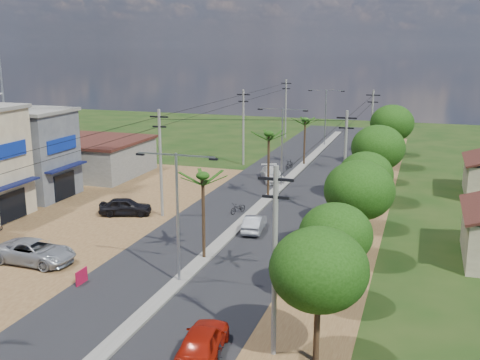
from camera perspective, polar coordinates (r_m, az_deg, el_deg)
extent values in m
plane|color=black|center=(34.75, -6.17, -10.35)|extent=(160.00, 160.00, 0.00)
cube|color=black|center=(47.92, 1.26, -3.46)|extent=(12.00, 110.00, 0.04)
cube|color=#605E56|center=(50.66, 2.26, -2.44)|extent=(1.00, 90.00, 0.18)
cube|color=brown|center=(48.58, -18.51, -3.94)|extent=(18.00, 46.00, 0.04)
cube|color=brown|center=(46.26, 11.40, -4.37)|extent=(5.00, 90.00, 0.03)
cube|color=#0E133D|center=(48.63, -21.94, -0.44)|extent=(0.80, 5.40, 0.15)
cube|color=black|center=(49.29, -22.07, -2.44)|extent=(0.10, 3.00, 2.40)
cube|color=navy|center=(48.30, -22.52, 2.76)|extent=(0.12, 4.20, 1.20)
cube|color=#474A4E|center=(56.47, -20.92, 2.42)|extent=(8.00, 6.00, 8.00)
cube|color=#605E56|center=(55.88, -21.28, 6.59)|extent=(8.40, 6.40, 0.30)
cube|color=#0E133D|center=(54.00, -17.20, 1.25)|extent=(0.80, 5.40, 0.15)
cube|color=black|center=(54.59, -17.37, -0.57)|extent=(0.10, 3.00, 2.40)
cube|color=navy|center=(53.80, -17.64, 3.46)|extent=(0.12, 4.20, 1.20)
cube|color=#605E56|center=(64.22, -14.48, 2.13)|extent=(10.00, 10.00, 3.60)
cube|color=black|center=(63.87, -14.58, 3.89)|extent=(10.40, 10.40, 0.30)
cylinder|color=black|center=(26.04, 7.84, -13.86)|extent=(0.28, 0.28, 4.20)
ellipsoid|color=black|center=(25.03, 8.02, -8.97)|extent=(4.40, 4.40, 3.74)
cylinder|color=black|center=(31.52, 9.53, -9.24)|extent=(0.28, 0.28, 3.85)
ellipsoid|color=black|center=(30.75, 9.69, -5.45)|extent=(4.00, 4.00, 3.40)
cylinder|color=black|center=(37.88, 11.83, -4.83)|extent=(0.28, 0.28, 4.55)
ellipsoid|color=black|center=(37.15, 12.02, -1.02)|extent=(4.60, 4.60, 3.91)
cylinder|color=black|center=(44.64, 12.50, -2.38)|extent=(0.28, 0.28, 4.06)
ellipsoid|color=black|center=(44.08, 12.66, 0.53)|extent=(4.20, 4.20, 3.57)
cylinder|color=black|center=(52.27, 13.69, 0.28)|extent=(0.28, 0.28, 4.76)
ellipsoid|color=black|center=(51.73, 13.85, 3.21)|extent=(4.80, 4.80, 4.08)
cylinder|color=black|center=(60.22, 13.95, 1.44)|extent=(0.28, 0.28, 3.64)
ellipsoid|color=black|center=(59.83, 14.06, 3.39)|extent=(3.80, 3.80, 3.23)
cylinder|color=black|center=(67.91, 15.04, 3.26)|extent=(0.28, 0.28, 4.90)
ellipsoid|color=black|center=(67.48, 15.19, 5.60)|extent=(5.00, 5.00, 4.25)
cylinder|color=black|center=(75.85, 15.20, 4.08)|extent=(0.28, 0.28, 4.34)
ellipsoid|color=black|center=(75.50, 15.31, 5.93)|extent=(4.40, 4.40, 3.74)
cylinder|color=black|center=(37.16, -3.73, -3.91)|extent=(0.22, 0.22, 5.80)
cylinder|color=black|center=(51.79, 2.91, 1.35)|extent=(0.22, 0.22, 6.20)
cylinder|color=black|center=(67.14, 6.57, 3.79)|extent=(0.22, 0.22, 5.50)
cylinder|color=gray|center=(33.34, -6.34, -4.05)|extent=(0.16, 0.16, 8.00)
cube|color=gray|center=(31.90, -4.56, 2.42)|extent=(2.40, 0.08, 0.08)
cube|color=gray|center=(32.89, -8.42, 2.66)|extent=(2.40, 0.08, 0.08)
cube|color=black|center=(31.51, -2.72, 2.13)|extent=(0.50, 0.18, 0.12)
cube|color=black|center=(33.42, -10.11, 2.59)|extent=(0.50, 0.18, 0.12)
cylinder|color=gray|center=(56.36, 4.28, 3.26)|extent=(0.16, 0.16, 8.00)
cube|color=gray|center=(55.52, 5.56, 7.15)|extent=(2.40, 0.08, 0.08)
cube|color=gray|center=(56.10, 3.15, 7.25)|extent=(2.40, 0.08, 0.08)
cube|color=black|center=(55.30, 6.68, 6.99)|extent=(0.50, 0.18, 0.12)
cube|color=black|center=(56.41, 2.07, 7.20)|extent=(0.50, 0.18, 0.12)
cylinder|color=gray|center=(80.58, 8.67, 6.24)|extent=(0.16, 0.16, 8.00)
cube|color=gray|center=(79.99, 9.63, 8.97)|extent=(2.40, 0.08, 0.08)
cube|color=gray|center=(80.39, 7.92, 9.05)|extent=(2.40, 0.08, 0.08)
cube|color=black|center=(79.84, 10.41, 8.85)|extent=(0.50, 0.18, 0.12)
cube|color=black|center=(80.61, 7.14, 9.01)|extent=(0.50, 0.18, 0.12)
cylinder|color=#605E56|center=(46.63, -8.06, 1.62)|extent=(0.24, 0.24, 9.00)
cube|color=black|center=(45.99, -8.22, 6.38)|extent=(1.60, 0.12, 0.12)
cube|color=black|center=(46.09, -8.19, 5.39)|extent=(1.20, 0.12, 0.12)
cylinder|color=#605E56|center=(66.74, 0.34, 5.34)|extent=(0.24, 0.24, 9.00)
cube|color=black|center=(66.29, 0.34, 8.68)|extent=(1.60, 0.12, 0.12)
cube|color=black|center=(66.36, 0.34, 7.99)|extent=(1.20, 0.12, 0.12)
cylinder|color=#605E56|center=(86.79, 4.67, 7.20)|extent=(0.24, 0.24, 9.00)
cube|color=black|center=(86.45, 4.72, 9.77)|extent=(1.60, 0.12, 0.12)
cube|color=black|center=(86.51, 4.71, 9.24)|extent=(1.20, 0.12, 0.12)
cylinder|color=#605E56|center=(25.43, 3.54, -8.50)|extent=(0.24, 0.24, 9.00)
cube|color=black|center=(24.23, 3.67, 0.08)|extent=(1.60, 0.12, 0.12)
cube|color=black|center=(24.43, 3.65, -1.74)|extent=(1.20, 0.12, 0.12)
cylinder|color=#605E56|center=(46.20, 10.59, 1.41)|extent=(0.24, 0.24, 9.00)
cube|color=black|center=(45.55, 10.80, 6.21)|extent=(1.60, 0.12, 0.12)
cube|color=black|center=(45.66, 10.75, 5.21)|extent=(1.20, 0.12, 0.12)
cylinder|color=#605E56|center=(67.75, 13.21, 5.10)|extent=(0.24, 0.24, 9.00)
cube|color=black|center=(67.31, 13.38, 8.39)|extent=(1.60, 0.12, 0.12)
cube|color=black|center=(67.38, 13.35, 7.71)|extent=(1.20, 0.12, 0.12)
imported|color=maroon|center=(26.85, -3.82, -16.09)|extent=(2.38, 4.71, 1.54)
imported|color=gray|center=(43.35, 1.46, -4.46)|extent=(1.77, 3.99, 1.27)
imported|color=#BABAB6|center=(59.31, 3.30, 0.55)|extent=(3.83, 5.28, 1.42)
imported|color=gray|center=(39.57, -20.12, -6.90)|extent=(5.58, 2.66, 1.53)
imported|color=black|center=(48.35, -11.55, -2.69)|extent=(4.69, 3.05, 1.48)
imported|color=black|center=(26.93, -2.13, -16.65)|extent=(1.21, 1.99, 0.99)
imported|color=black|center=(47.92, -0.19, -2.88)|extent=(1.29, 1.93, 0.96)
imported|color=black|center=(65.41, 5.03, 1.57)|extent=(0.93, 1.76, 1.02)
cube|color=maroon|center=(35.50, -15.80, -9.45)|extent=(0.08, 1.13, 0.94)
cylinder|color=black|center=(35.20, -16.25, -10.10)|extent=(0.04, 0.04, 0.47)
cylinder|color=black|center=(35.98, -15.31, -9.51)|extent=(0.04, 0.04, 0.47)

